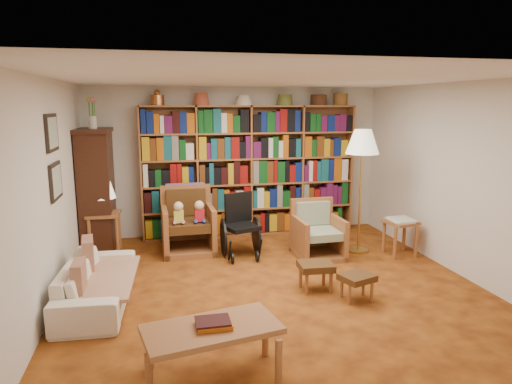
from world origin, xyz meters
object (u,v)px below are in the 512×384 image
object	(u,v)px
armchair_sage	(316,235)
coffee_table	(212,332)
footstool_b	(357,279)
armchair_leather	(188,224)
floor_lamp	(362,147)
footstool_a	(316,268)
sofa	(97,282)
side_table_lamp	(104,222)
side_table_papers	(400,227)
wheelchair	(240,227)

from	to	relation	value
armchair_sage	coffee_table	size ratio (longest dim) A/B	0.70
armchair_sage	footstool_b	distance (m)	1.62
armchair_leather	floor_lamp	size ratio (longest dim) A/B	0.54
footstool_b	armchair_leather	bearing A→B (deg)	127.39
coffee_table	armchair_leather	bearing A→B (deg)	89.27
armchair_leather	footstool_a	xyz separation A→B (m)	(1.39, -1.92, -0.12)
sofa	side_table_lamp	distance (m)	1.84
side_table_papers	footstool_b	xyz separation A→B (m)	(-1.31, -1.36, -0.18)
sofa	armchair_leather	size ratio (longest dim) A/B	1.70
armchair_sage	wheelchair	world-z (taller)	wheelchair
armchair_sage	coffee_table	world-z (taller)	armchair_sage
armchair_sage	footstool_b	bearing A→B (deg)	-93.17
side_table_lamp	armchair_leather	size ratio (longest dim) A/B	0.63
side_table_lamp	side_table_papers	bearing A→B (deg)	-13.23
sofa	footstool_a	world-z (taller)	sofa
wheelchair	footstool_b	bearing A→B (deg)	-61.68
footstool_b	side_table_papers	bearing A→B (deg)	46.19
armchair_leather	footstool_a	distance (m)	2.37
side_table_lamp	armchair_leather	bearing A→B (deg)	-3.62
wheelchair	armchair_leather	bearing A→B (deg)	150.72
sofa	side_table_lamp	size ratio (longest dim) A/B	2.70
sofa	floor_lamp	xyz separation A→B (m)	(3.66, 1.10, 1.35)
side_table_lamp	armchair_sage	world-z (taller)	armchair_sage
armchair_leather	wheelchair	size ratio (longest dim) A/B	1.08
floor_lamp	side_table_lamp	bearing A→B (deg)	169.01
sofa	footstool_a	xyz separation A→B (m)	(2.52, -0.17, 0.03)
side_table_papers	sofa	bearing A→B (deg)	-168.96
sofa	side_table_papers	distance (m)	4.27
wheelchair	armchair_sage	bearing A→B (deg)	-13.34
sofa	armchair_leather	world-z (taller)	armchair_leather
side_table_lamp	side_table_papers	size ratio (longest dim) A/B	1.13
sofa	footstool_a	bearing A→B (deg)	-90.34
wheelchair	footstool_a	distance (m)	1.64
wheelchair	footstool_b	world-z (taller)	wheelchair
armchair_sage	armchair_leather	bearing A→B (deg)	159.83
side_table_lamp	armchair_leather	xyz separation A→B (m)	(1.23, -0.08, -0.08)
sofa	side_table_papers	bearing A→B (deg)	-75.43
footstool_b	sofa	bearing A→B (deg)	169.31
armchair_leather	floor_lamp	xyz separation A→B (m)	(2.53, -0.65, 1.20)
armchair_leather	footstool_b	world-z (taller)	armchair_leather
sofa	footstool_b	size ratio (longest dim) A/B	3.83
armchair_leather	floor_lamp	world-z (taller)	floor_lamp
wheelchair	sofa	bearing A→B (deg)	-144.54
wheelchair	footstool_b	xyz separation A→B (m)	(1.01, -1.88, -0.17)
sofa	coffee_table	distance (m)	2.02
footstool_b	footstool_a	bearing A→B (deg)	134.18
wheelchair	side_table_papers	bearing A→B (deg)	-12.53
armchair_leather	side_table_papers	xyz separation A→B (m)	(3.06, -0.93, 0.02)
footstool_b	side_table_lamp	bearing A→B (deg)	141.53
armchair_leather	armchair_sage	xyz separation A→B (m)	(1.84, -0.68, -0.09)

